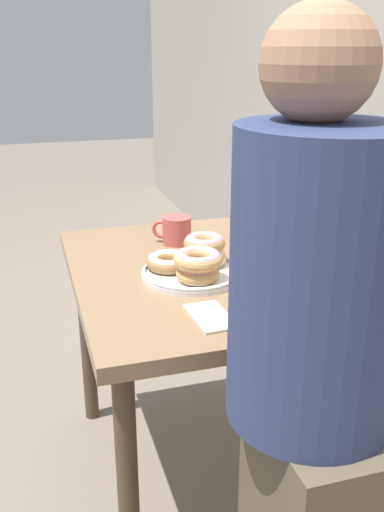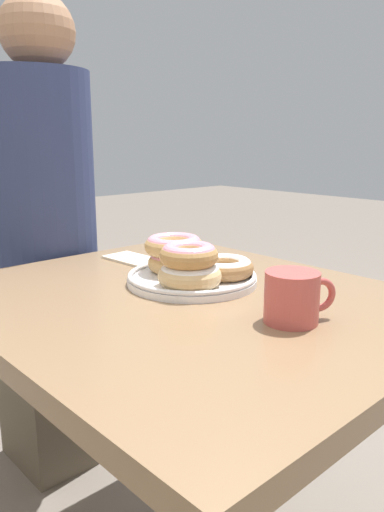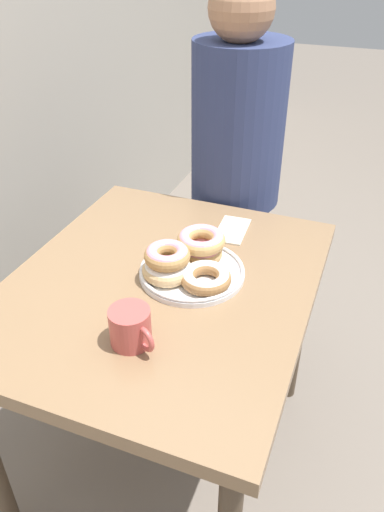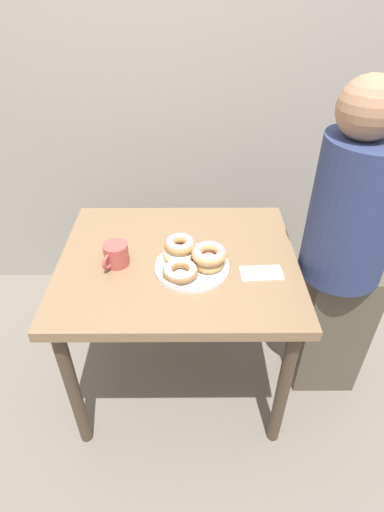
{
  "view_description": "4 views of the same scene",
  "coord_description": "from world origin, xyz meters",
  "px_view_note": "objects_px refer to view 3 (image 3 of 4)",
  "views": [
    {
      "loc": [
        1.44,
        -0.14,
        1.31
      ],
      "look_at": [
        0.05,
        0.28,
        0.77
      ],
      "focal_mm": 40.0,
      "sensor_mm": 36.0,
      "label": 1
    },
    {
      "loc": [
        -0.7,
        0.97,
        1.02
      ],
      "look_at": [
        0.05,
        0.28,
        0.77
      ],
      "focal_mm": 35.0,
      "sensor_mm": 36.0,
      "label": 2
    },
    {
      "loc": [
        -0.94,
        -0.11,
        1.48
      ],
      "look_at": [
        0.05,
        0.28,
        0.77
      ],
      "focal_mm": 35.0,
      "sensor_mm": 36.0,
      "label": 3
    },
    {
      "loc": [
        0.05,
        -0.88,
        1.65
      ],
      "look_at": [
        0.05,
        0.28,
        0.77
      ],
      "focal_mm": 28.0,
      "sensor_mm": 36.0,
      "label": 4
    }
  ],
  "objects_px": {
    "coffee_mug": "(131,327)",
    "napkin": "(232,230)",
    "dining_table": "(162,308)",
    "person_figure": "(236,179)",
    "donut_plate": "(189,262)"
  },
  "relations": [
    {
      "from": "donut_plate",
      "to": "person_figure",
      "type": "relative_size",
      "value": 0.2
    },
    {
      "from": "donut_plate",
      "to": "napkin",
      "type": "xyz_separation_m",
      "value": [
        0.26,
        -0.04,
        -0.04
      ]
    },
    {
      "from": "coffee_mug",
      "to": "napkin",
      "type": "height_order",
      "value": "coffee_mug"
    },
    {
      "from": "dining_table",
      "to": "person_figure",
      "type": "bearing_deg",
      "value": -0.6
    },
    {
      "from": "person_figure",
      "to": "napkin",
      "type": "relative_size",
      "value": 8.71
    },
    {
      "from": "donut_plate",
      "to": "napkin",
      "type": "bearing_deg",
      "value": -8.19
    },
    {
      "from": "napkin",
      "to": "coffee_mug",
      "type": "bearing_deg",
      "value": 173.4
    },
    {
      "from": "dining_table",
      "to": "person_figure",
      "type": "relative_size",
      "value": 0.66
    },
    {
      "from": "donut_plate",
      "to": "person_figure",
      "type": "height_order",
      "value": "person_figure"
    },
    {
      "from": "dining_table",
      "to": "donut_plate",
      "type": "height_order",
      "value": "donut_plate"
    },
    {
      "from": "coffee_mug",
      "to": "napkin",
      "type": "xyz_separation_m",
      "value": [
        0.54,
        -0.06,
        -0.04
      ]
    },
    {
      "from": "dining_table",
      "to": "coffee_mug",
      "type": "xyz_separation_m",
      "value": [
        -0.23,
        -0.03,
        0.13
      ]
    },
    {
      "from": "person_figure",
      "to": "donut_plate",
      "type": "bearing_deg",
      "value": -174.87
    },
    {
      "from": "dining_table",
      "to": "person_figure",
      "type": "distance_m",
      "value": 0.65
    },
    {
      "from": "person_figure",
      "to": "napkin",
      "type": "height_order",
      "value": "person_figure"
    }
  ]
}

